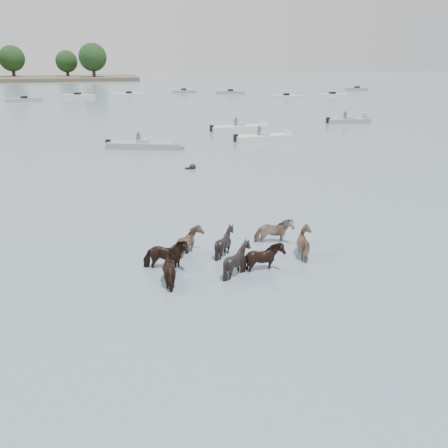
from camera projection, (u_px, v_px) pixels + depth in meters
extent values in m
plane|color=slate|center=(192.00, 265.00, 17.45)|extent=(400.00, 400.00, 0.00)
imported|color=black|center=(166.00, 258.00, 17.00)|extent=(1.72, 1.04, 1.35)
imported|color=gray|center=(190.00, 245.00, 18.24)|extent=(1.32, 1.46, 1.27)
imported|color=black|center=(225.00, 245.00, 18.26)|extent=(1.33, 1.22, 1.29)
imported|color=gray|center=(274.00, 234.00, 19.43)|extent=(1.58, 0.84, 1.28)
imported|color=black|center=(175.00, 271.00, 16.02)|extent=(1.52, 1.63, 1.33)
imported|color=black|center=(237.00, 263.00, 16.61)|extent=(1.26, 1.12, 1.36)
imported|color=black|center=(262.00, 261.00, 16.85)|extent=(1.59, 0.91, 1.27)
imported|color=#9F856C|center=(308.00, 246.00, 18.17)|extent=(1.37, 1.51, 1.30)
sphere|color=black|center=(193.00, 167.00, 32.21)|extent=(0.44, 0.44, 0.44)
cube|color=black|center=(189.00, 169.00, 32.18)|extent=(0.50, 0.22, 0.18)
cube|color=gray|center=(144.00, 146.00, 39.36)|extent=(6.05, 3.51, 0.55)
cone|color=gray|center=(180.00, 146.00, 39.07)|extent=(1.39, 1.81, 1.60)
cube|color=#99ADB7|center=(144.00, 141.00, 39.24)|extent=(1.13, 1.33, 0.35)
cube|color=black|center=(108.00, 143.00, 39.59)|extent=(0.45, 0.45, 0.60)
cylinder|color=#595966|center=(139.00, 139.00, 39.08)|extent=(0.36, 0.36, 0.70)
sphere|color=#595966|center=(138.00, 133.00, 38.94)|extent=(0.24, 0.24, 0.24)
cube|color=silver|center=(240.00, 128.00, 48.73)|extent=(5.84, 1.95, 0.55)
cone|color=silver|center=(267.00, 127.00, 49.56)|extent=(1.00, 1.65, 1.60)
cube|color=#99ADB7|center=(240.00, 125.00, 48.62)|extent=(0.87, 1.17, 0.35)
cube|color=black|center=(212.00, 128.00, 47.85)|extent=(0.37, 0.37, 0.60)
cylinder|color=#595966|center=(236.00, 123.00, 48.46)|extent=(0.36, 0.36, 0.70)
sphere|color=#595966|center=(236.00, 118.00, 48.31)|extent=(0.24, 0.24, 0.24)
cube|color=silver|center=(263.00, 138.00, 43.02)|extent=(5.21, 1.89, 0.55)
cone|color=silver|center=(290.00, 137.00, 43.74)|extent=(0.99, 1.65, 1.60)
cube|color=#99ADB7|center=(264.00, 134.00, 42.90)|extent=(0.86, 1.16, 0.35)
cube|color=black|center=(236.00, 138.00, 42.24)|extent=(0.37, 0.37, 0.60)
cylinder|color=#595966|center=(259.00, 132.00, 42.75)|extent=(0.36, 0.36, 0.70)
sphere|color=#595966|center=(259.00, 127.00, 42.60)|extent=(0.24, 0.24, 0.24)
cube|color=gray|center=(348.00, 121.00, 54.30)|extent=(4.79, 2.01, 0.55)
cone|color=gray|center=(368.00, 121.00, 54.65)|extent=(1.04, 1.67, 1.60)
cube|color=#99ADB7|center=(348.00, 118.00, 54.19)|extent=(0.90, 1.19, 0.35)
cube|color=black|center=(328.00, 120.00, 53.91)|extent=(0.38, 0.38, 0.60)
cylinder|color=#595966|center=(345.00, 116.00, 54.03)|extent=(0.36, 0.36, 0.70)
sphere|color=#595966|center=(346.00, 112.00, 53.89)|extent=(0.24, 0.24, 0.24)
cube|color=gray|center=(24.00, 100.00, 79.89)|extent=(5.80, 3.23, 0.60)
cube|color=black|center=(24.00, 98.00, 79.77)|extent=(1.27, 1.27, 0.50)
cube|color=silver|center=(78.00, 96.00, 87.60)|extent=(6.02, 3.84, 0.60)
cube|color=black|center=(78.00, 94.00, 87.48)|extent=(1.33, 1.33, 0.50)
cube|color=silver|center=(129.00, 95.00, 90.48)|extent=(6.05, 2.56, 0.60)
cube|color=black|center=(129.00, 93.00, 90.36)|extent=(1.17, 1.17, 0.50)
cube|color=gray|center=(184.00, 92.00, 98.51)|extent=(4.75, 2.02, 0.60)
cube|color=black|center=(184.00, 90.00, 98.39)|extent=(1.11, 1.11, 0.50)
cube|color=gray|center=(231.00, 93.00, 96.15)|extent=(5.65, 3.18, 0.60)
cube|color=black|center=(231.00, 91.00, 96.03)|extent=(1.27, 1.27, 0.50)
cube|color=silver|center=(286.00, 97.00, 85.86)|extent=(5.98, 3.82, 0.60)
cube|color=black|center=(287.00, 95.00, 85.73)|extent=(1.33, 1.33, 0.50)
cube|color=silver|center=(332.00, 95.00, 89.19)|extent=(5.57, 1.76, 0.60)
cube|color=black|center=(332.00, 93.00, 89.07)|extent=(1.05, 1.05, 0.50)
cube|color=gray|center=(357.00, 89.00, 105.68)|extent=(4.83, 2.63, 0.60)
cube|color=black|center=(357.00, 87.00, 105.55)|extent=(1.22, 1.22, 0.50)
cylinder|color=#382619|center=(14.00, 74.00, 152.02)|extent=(1.00, 1.00, 3.48)
sphere|color=black|center=(12.00, 58.00, 150.54)|extent=(7.74, 7.74, 7.74)
cylinder|color=#382619|center=(68.00, 74.00, 153.89)|extent=(1.00, 1.00, 2.99)
sphere|color=black|center=(67.00, 61.00, 152.63)|extent=(6.64, 6.64, 6.64)
cylinder|color=#382619|center=(94.00, 74.00, 148.70)|extent=(1.00, 1.00, 3.69)
sphere|color=black|center=(93.00, 57.00, 147.14)|extent=(8.21, 8.21, 8.21)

